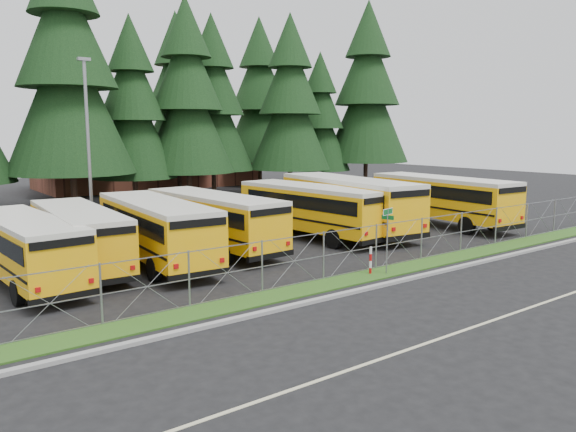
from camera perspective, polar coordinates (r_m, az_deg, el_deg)
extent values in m
plane|color=black|center=(26.32, 8.85, -4.62)|extent=(120.00, 120.00, 0.00)
cube|color=gray|center=(24.31, 14.11, -5.74)|extent=(50.00, 0.25, 0.12)
cube|color=#1F4814|center=(25.19, 11.63, -5.22)|extent=(50.00, 1.40, 0.06)
cube|color=beige|center=(21.71, 24.28, -8.14)|extent=(50.00, 0.12, 0.01)
cube|color=brown|center=(62.84, -14.04, 5.66)|extent=(22.00, 10.00, 6.00)
cylinder|color=gray|center=(23.79, 10.03, -2.62)|extent=(0.06, 0.06, 2.80)
cube|color=#0D5B22|center=(23.57, 10.11, 0.44)|extent=(0.77, 0.25, 0.22)
cube|color=white|center=(23.57, 10.11, 0.44)|extent=(0.81, 0.26, 0.26)
cube|color=#0D5B22|center=(23.61, 10.10, -0.14)|extent=(0.18, 0.53, 0.18)
cylinder|color=#B20C0C|center=(23.82, 8.38, -4.53)|extent=(0.11, 0.11, 1.20)
cylinder|color=gray|center=(35.07, -19.61, 6.53)|extent=(0.20, 0.20, 10.00)
cube|color=gray|center=(35.29, -20.03, 14.74)|extent=(0.70, 0.35, 0.18)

